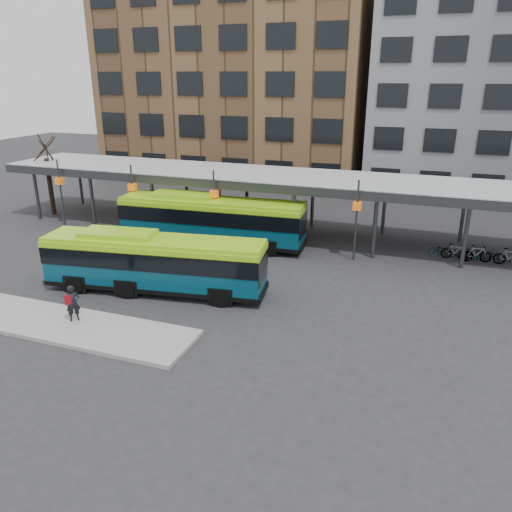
{
  "coord_description": "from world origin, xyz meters",
  "views": [
    {
      "loc": [
        10.02,
        -18.44,
        10.4
      ],
      "look_at": [
        1.99,
        3.71,
        1.8
      ],
      "focal_mm": 35.0,
      "sensor_mm": 36.0,
      "label": 1
    }
  ],
  "objects_px": {
    "bus_front": "(154,261)",
    "pedestrian": "(73,303)",
    "bus_rear": "(211,219)",
    "tree": "(50,184)"
  },
  "relations": [
    {
      "from": "bus_front",
      "to": "pedestrian",
      "type": "relative_size",
      "value": 6.95
    },
    {
      "from": "bus_front",
      "to": "pedestrian",
      "type": "bearing_deg",
      "value": -116.96
    },
    {
      "from": "bus_rear",
      "to": "pedestrian",
      "type": "distance_m",
      "value": 12.15
    },
    {
      "from": "bus_front",
      "to": "pedestrian",
      "type": "distance_m",
      "value": 4.65
    },
    {
      "from": "bus_front",
      "to": "bus_rear",
      "type": "relative_size",
      "value": 0.94
    },
    {
      "from": "bus_front",
      "to": "tree",
      "type": "bearing_deg",
      "value": 137.87
    },
    {
      "from": "bus_front",
      "to": "pedestrian",
      "type": "xyz_separation_m",
      "value": [
        -1.48,
        -4.37,
        -0.59
      ]
    },
    {
      "from": "bus_rear",
      "to": "pedestrian",
      "type": "height_order",
      "value": "bus_rear"
    },
    {
      "from": "tree",
      "to": "bus_rear",
      "type": "bearing_deg",
      "value": -9.73
    },
    {
      "from": "tree",
      "to": "bus_rear",
      "type": "xyz_separation_m",
      "value": [
        14.84,
        -2.54,
        -0.73
      ]
    }
  ]
}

